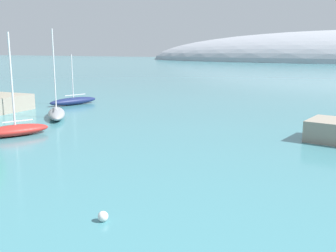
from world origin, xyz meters
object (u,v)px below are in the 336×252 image
sailboat_navy_end_of_line (73,101)px  mooring_buoy_white (103,216)px  sailboat_red_outer_mooring (15,129)px  sailboat_grey_mid_mooring (57,113)px

sailboat_navy_end_of_line → mooring_buoy_white: (25.91, -31.51, -0.30)m
sailboat_red_outer_mooring → sailboat_navy_end_of_line: size_ratio=1.25×
sailboat_red_outer_mooring → mooring_buoy_white: sailboat_red_outer_mooring is taller
sailboat_red_outer_mooring → sailboat_navy_end_of_line: (-7.87, 19.02, -0.05)m
sailboat_red_outer_mooring → sailboat_navy_end_of_line: sailboat_red_outer_mooring is taller
sailboat_navy_end_of_line → mooring_buoy_white: 40.79m
sailboat_grey_mid_mooring → sailboat_navy_end_of_line: size_ratio=1.34×
sailboat_grey_mid_mooring → sailboat_navy_end_of_line: bearing=-12.6°
sailboat_grey_mid_mooring → sailboat_navy_end_of_line: 10.98m
sailboat_grey_mid_mooring → mooring_buoy_white: (20.88, -21.75, -0.34)m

